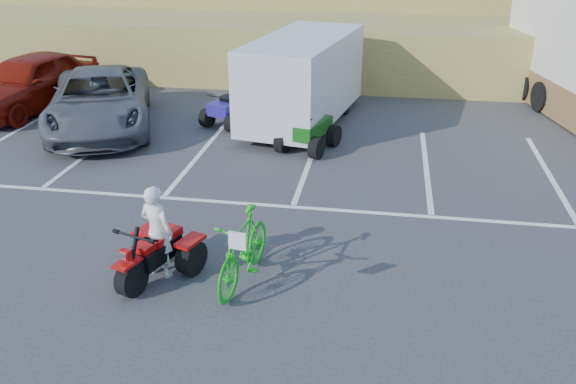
% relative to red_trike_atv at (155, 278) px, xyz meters
% --- Properties ---
extents(ground, '(100.00, 100.00, 0.00)m').
position_rel_red_trike_atv_xyz_m(ground, '(1.76, 0.55, 0.00)').
color(ground, '#343436').
rests_on(ground, ground).
extents(parking_stripes, '(28.00, 5.16, 0.01)m').
position_rel_red_trike_atv_xyz_m(parking_stripes, '(2.62, 4.61, 0.00)').
color(parking_stripes, white).
rests_on(parking_stripes, ground).
extents(grass_embankment, '(40.00, 8.50, 3.10)m').
position_rel_red_trike_atv_xyz_m(grass_embankment, '(1.76, 16.03, 1.42)').
color(grass_embankment, olive).
rests_on(grass_embankment, ground).
extents(red_trike_atv, '(1.54, 1.77, 0.97)m').
position_rel_red_trike_atv_xyz_m(red_trike_atv, '(0.00, 0.00, 0.00)').
color(red_trike_atv, '#AB0A09').
rests_on(red_trike_atv, ground).
extents(rider, '(0.65, 0.53, 1.54)m').
position_rel_red_trike_atv_xyz_m(rider, '(0.05, 0.14, 0.77)').
color(rider, white).
rests_on(rider, ground).
extents(green_dirt_bike, '(0.85, 2.01, 1.17)m').
position_rel_red_trike_atv_xyz_m(green_dirt_bike, '(1.42, 0.16, 0.58)').
color(green_dirt_bike, '#14BF19').
rests_on(green_dirt_bike, ground).
extents(grey_pickup, '(4.41, 6.10, 1.54)m').
position_rel_red_trike_atv_xyz_m(grey_pickup, '(-4.16, 7.06, 0.77)').
color(grey_pickup, '#4F5257').
rests_on(grey_pickup, ground).
extents(red_car, '(2.86, 5.16, 1.66)m').
position_rel_red_trike_atv_xyz_m(red_car, '(-7.00, 8.42, 0.83)').
color(red_car, maroon).
rests_on(red_car, ground).
extents(cargo_trailer, '(2.93, 5.41, 2.39)m').
position_rel_red_trike_atv_xyz_m(cargo_trailer, '(1.18, 8.36, 1.29)').
color(cargo_trailer, silver).
rests_on(cargo_trailer, ground).
extents(quad_atv_blue, '(1.55, 1.75, 0.94)m').
position_rel_red_trike_atv_xyz_m(quad_atv_blue, '(-0.78, 7.91, 0.00)').
color(quad_atv_blue, navy).
rests_on(quad_atv_blue, ground).
extents(quad_atv_green, '(1.56, 1.80, 0.99)m').
position_rel_red_trike_atv_xyz_m(quad_atv_green, '(1.61, 6.33, 0.00)').
color(quad_atv_green, '#134F12').
rests_on(quad_atv_green, ground).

